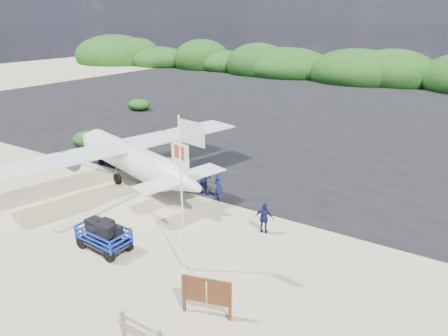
% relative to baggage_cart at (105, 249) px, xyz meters
% --- Properties ---
extents(ground, '(160.00, 160.00, 0.00)m').
position_rel_baggage_cart_xyz_m(ground, '(1.47, 1.74, 0.00)').
color(ground, beige).
extents(asphalt_apron, '(90.00, 50.00, 0.04)m').
position_rel_baggage_cart_xyz_m(asphalt_apron, '(1.47, 31.74, 0.00)').
color(asphalt_apron, '#B2B2B2').
rests_on(asphalt_apron, ground).
extents(lagoon, '(9.00, 7.00, 0.40)m').
position_rel_baggage_cart_xyz_m(lagoon, '(-7.53, 3.24, 0.00)').
color(lagoon, '#B2B2B2').
rests_on(lagoon, ground).
extents(vegetation_band, '(124.00, 8.00, 4.40)m').
position_rel_baggage_cart_xyz_m(vegetation_band, '(1.47, 56.74, 0.00)').
color(vegetation_band, '#B2B2B2').
rests_on(vegetation_band, ground).
extents(baggage_cart, '(2.61, 1.57, 1.27)m').
position_rel_baggage_cart_xyz_m(baggage_cart, '(0.00, 0.00, 0.00)').
color(baggage_cart, '#0D2AC3').
rests_on(baggage_cart, ground).
extents(flagpole, '(1.33, 0.73, 6.31)m').
position_rel_baggage_cart_xyz_m(flagpole, '(3.85, 0.65, 0.00)').
color(flagpole, white).
rests_on(flagpole, ground).
extents(signboard, '(1.81, 0.67, 1.51)m').
position_rel_baggage_cart_xyz_m(signboard, '(6.09, -1.05, 0.00)').
color(signboard, brown).
rests_on(signboard, ground).
extents(crew_a, '(0.61, 0.46, 1.51)m').
position_rel_baggage_cart_xyz_m(crew_a, '(1.48, 6.81, 0.75)').
color(crew_a, '#151751').
rests_on(crew_a, ground).
extents(crew_b, '(1.05, 0.89, 1.92)m').
position_rel_baggage_cart_xyz_m(crew_b, '(0.24, 7.25, 0.96)').
color(crew_b, '#151751').
rests_on(crew_b, ground).
extents(crew_c, '(0.95, 0.54, 1.52)m').
position_rel_baggage_cart_xyz_m(crew_c, '(5.21, 4.98, 0.76)').
color(crew_c, '#151751').
rests_on(crew_c, ground).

